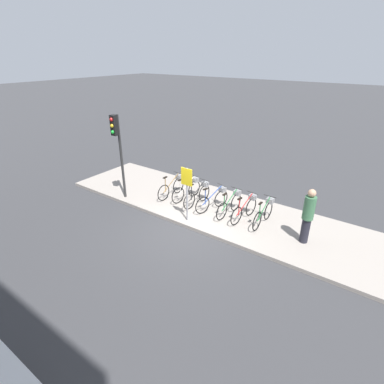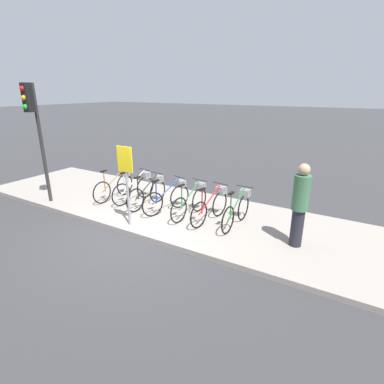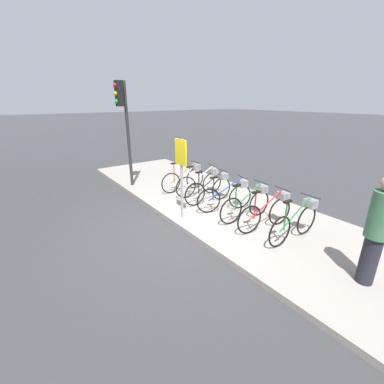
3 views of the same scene
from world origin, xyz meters
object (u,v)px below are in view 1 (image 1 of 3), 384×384
Objects in this scene: parked_bicycle_2 at (198,194)px; traffic_light at (117,140)px; pedestrian at (308,215)px; parked_bicycle_6 at (264,212)px; parked_bicycle_0 at (173,186)px; parked_bicycle_3 at (214,199)px; parked_bicycle_4 at (231,203)px; sign_post at (187,186)px; parked_bicycle_1 at (188,189)px; parked_bicycle_5 at (246,208)px.

traffic_light reaches higher than parked_bicycle_2.
parked_bicycle_6 is at bearing 167.91° from pedestrian.
parked_bicycle_0 is 5.47m from pedestrian.
parked_bicycle_3 is 1.96m from parked_bicycle_6.
parked_bicycle_4 is at bearing 0.48° from parked_bicycle_0.
sign_post is at bearing -128.25° from parked_bicycle_4.
parked_bicycle_0 is at bearing 177.77° from pedestrian.
parked_bicycle_1 is 0.99× the size of parked_bicycle_4.
parked_bicycle_6 is 1.60m from pedestrian.
parked_bicycle_4 and parked_bicycle_5 have the same top height.
parked_bicycle_1 is (0.68, 0.14, 0.00)m from parked_bicycle_0.
parked_bicycle_2 is 1.00× the size of parked_bicycle_6.
parked_bicycle_0 is 1.04× the size of parked_bicycle_3.
parked_bicycle_2 is 1.00× the size of parked_bicycle_5.
parked_bicycle_0 is 2.69m from parked_bicycle_4.
traffic_light reaches higher than parked_bicycle_4.
parked_bicycle_4 is 2.81m from pedestrian.
parked_bicycle_5 is 0.67m from parked_bicycle_6.
parked_bicycle_4 is 0.47× the size of traffic_light.
traffic_light is (-2.83, -1.33, 1.99)m from parked_bicycle_2.
parked_bicycle_2 is 3.71m from traffic_light.
parked_bicycle_0 is at bearing -179.75° from parked_bicycle_2.
sign_post reaches higher than parked_bicycle_5.
sign_post reaches higher than parked_bicycle_0.
parked_bicycle_3 is (2.00, -0.02, 0.00)m from parked_bicycle_0.
parked_bicycle_6 is (2.68, 0.10, 0.00)m from parked_bicycle_2.
parked_bicycle_2 is at bearing 0.25° from parked_bicycle_0.
pedestrian is (2.15, -0.23, 0.53)m from parked_bicycle_5.
parked_bicycle_3 is at bearing -176.46° from parked_bicycle_6.
parked_bicycle_4 is 1.27m from parked_bicycle_6.
parked_bicycle_1 is 0.99× the size of parked_bicycle_2.
parked_bicycle_5 is (0.60, -0.00, 0.00)m from parked_bicycle_4.
parked_bicycle_3 is at bearing -1.74° from parked_bicycle_2.
pedestrian reaches higher than parked_bicycle_5.
parked_bicycle_6 is at bearing 1.52° from parked_bicycle_0.
parked_bicycle_2 is at bearing -179.32° from parked_bicycle_4.
parked_bicycle_5 is 2.27m from sign_post.
parked_bicycle_6 is (3.28, -0.04, 0.00)m from parked_bicycle_1.
parked_bicycle_3 and parked_bicycle_5 have the same top height.
parked_bicycle_0 is at bearing -179.68° from parked_bicycle_5.
parked_bicycle_1 is 0.80× the size of sign_post.
parked_bicycle_6 is 6.03m from traffic_light.
parked_bicycle_5 is at bearing 0.32° from parked_bicycle_0.
traffic_light reaches higher than pedestrian.
parked_bicycle_3 is 3.49m from pedestrian.
parked_bicycle_5 is at bearing 173.87° from pedestrian.
traffic_light is at bearing -139.35° from parked_bicycle_0.
parked_bicycle_5 is 0.87× the size of pedestrian.
parked_bicycle_1 is at bearing 176.65° from parked_bicycle_4.
pedestrian reaches higher than parked_bicycle_4.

